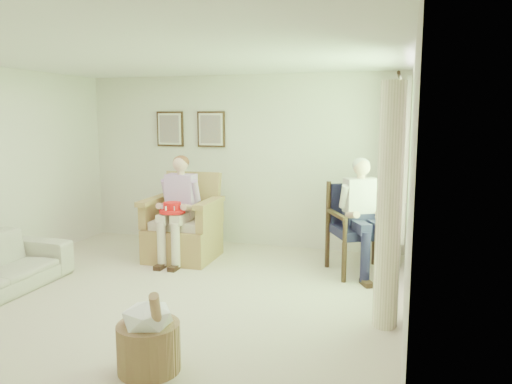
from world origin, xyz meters
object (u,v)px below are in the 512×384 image
wicker_armchair (184,232)px  person_wicker (178,201)px  person_dark (361,207)px  hatbox (149,336)px  red_hat (172,209)px  wood_armchair (362,224)px

wicker_armchair → person_wicker: bearing=-91.2°
person_dark → hatbox: size_ratio=1.99×
person_wicker → hatbox: bearing=-70.2°
wicker_armchair → red_hat: (0.01, -0.36, 0.39)m
wicker_armchair → hatbox: size_ratio=1.64×
hatbox → red_hat: bearing=112.4°
wicker_armchair → person_dark: size_ratio=0.83×
person_wicker → red_hat: 0.21m
wicker_armchair → red_hat: size_ratio=3.48×
wicker_armchair → person_wicker: person_wicker is taller
wicker_armchair → person_wicker: 0.50m
hatbox → person_dark: bearing=65.1°
red_hat → hatbox: 2.86m
wood_armchair → person_wicker: bearing=159.3°
person_dark → hatbox: bearing=-142.6°
wicker_armchair → person_dark: (2.43, -0.04, 0.49)m
person_dark → hatbox: (-1.35, -2.91, -0.58)m
wood_armchair → wicker_armchair: bearing=155.6°
red_hat → hatbox: size_ratio=0.47×
wicker_armchair → wood_armchair: wicker_armchair is taller
person_wicker → person_dark: person_dark is taller
wicker_armchair → hatbox: 3.15m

